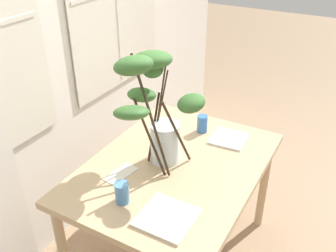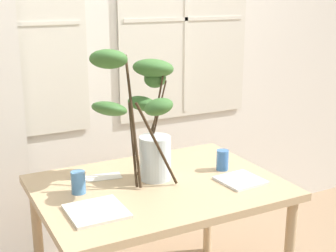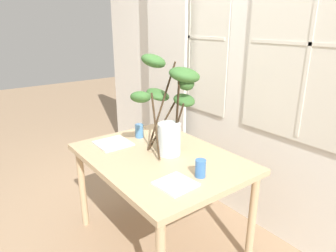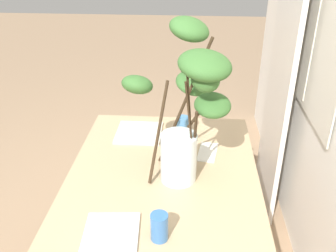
# 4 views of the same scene
# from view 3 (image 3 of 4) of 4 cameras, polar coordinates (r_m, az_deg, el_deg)

# --- Properties ---
(ground) EXTENTS (14.00, 14.00, 0.00)m
(ground) POSITION_cam_3_polar(r_m,az_deg,el_deg) (2.57, -1.45, -20.76)
(ground) COLOR #9E7F60
(back_wall_with_windows) EXTENTS (4.30, 0.14, 2.80)m
(back_wall_with_windows) POSITION_cam_3_polar(r_m,az_deg,el_deg) (2.56, 14.10, 13.15)
(back_wall_with_windows) COLOR silver
(back_wall_with_windows) RESTS_ON ground
(curtain_sheer_side) EXTENTS (0.59, 0.03, 2.40)m
(curtain_sheer_side) POSITION_cam_3_polar(r_m,az_deg,el_deg) (3.06, -0.31, 10.75)
(curtain_sheer_side) COLOR silver
(curtain_sheer_side) RESTS_ON ground
(dining_table) EXTENTS (1.23, 0.90, 0.74)m
(dining_table) POSITION_cam_3_polar(r_m,az_deg,el_deg) (2.20, -1.60, -7.45)
(dining_table) COLOR tan
(dining_table) RESTS_ON ground
(vase_with_branches) EXTENTS (0.52, 0.52, 0.72)m
(vase_with_branches) POSITION_cam_3_polar(r_m,az_deg,el_deg) (2.13, 0.19, 4.32)
(vase_with_branches) COLOR silver
(vase_with_branches) RESTS_ON dining_table
(drinking_glass_blue_left) EXTENTS (0.07, 0.07, 0.11)m
(drinking_glass_blue_left) POSITION_cam_3_polar(r_m,az_deg,el_deg) (2.50, -5.45, -0.92)
(drinking_glass_blue_left) COLOR #4C84BC
(drinking_glass_blue_left) RESTS_ON dining_table
(drinking_glass_blue_right) EXTENTS (0.07, 0.07, 0.11)m
(drinking_glass_blue_right) POSITION_cam_3_polar(r_m,az_deg,el_deg) (1.88, 6.15, -7.96)
(drinking_glass_blue_right) COLOR #386BAD
(drinking_glass_blue_right) RESTS_ON dining_table
(plate_square_left) EXTENTS (0.25, 0.25, 0.01)m
(plate_square_left) POSITION_cam_3_polar(r_m,az_deg,el_deg) (2.40, -10.35, -3.24)
(plate_square_left) COLOR silver
(plate_square_left) RESTS_ON dining_table
(plate_square_right) EXTENTS (0.22, 0.22, 0.01)m
(plate_square_right) POSITION_cam_3_polar(r_m,az_deg,el_deg) (1.80, 1.43, -10.90)
(plate_square_right) COLOR white
(plate_square_right) RESTS_ON dining_table
(napkin_folded) EXTENTS (0.20, 0.12, 0.00)m
(napkin_folded) POSITION_cam_3_polar(r_m,az_deg,el_deg) (2.45, -0.53, -2.56)
(napkin_folded) COLOR silver
(napkin_folded) RESTS_ON dining_table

